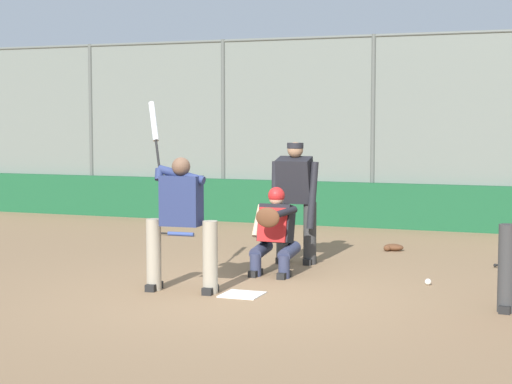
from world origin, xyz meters
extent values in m
plane|color=#846647|center=(0.00, 0.00, 0.00)|extent=(160.00, 160.00, 0.00)
cube|color=white|center=(0.00, 0.00, 0.01)|extent=(0.43, 0.43, 0.01)
cylinder|color=#515651|center=(0.00, -6.41, 1.71)|extent=(0.08, 0.08, 3.43)
cylinder|color=#515651|center=(2.89, -6.41, 1.71)|extent=(0.08, 0.08, 3.43)
cylinder|color=#515651|center=(5.77, -6.41, 1.71)|extent=(0.08, 0.08, 3.43)
cube|color=slate|center=(0.00, -6.41, 1.71)|extent=(17.31, 0.01, 3.43)
cylinder|color=#515651|center=(0.00, -6.41, 3.40)|extent=(17.31, 0.06, 0.06)
cube|color=#19512D|center=(0.00, -6.31, 0.40)|extent=(16.97, 0.18, 0.80)
cube|color=slate|center=(-2.12, -8.99, 0.06)|extent=(12.12, 3.05, 0.12)
cube|color=slate|center=(-2.12, -7.89, 0.22)|extent=(12.12, 0.55, 0.44)
cube|color=#B7BABC|center=(-2.12, -7.89, 0.48)|extent=(12.12, 0.24, 0.08)
cube|color=slate|center=(-2.12, -8.44, 0.38)|extent=(12.12, 0.55, 0.76)
cube|color=#B7BABC|center=(-2.12, -8.44, 0.80)|extent=(12.12, 0.24, 0.08)
cube|color=slate|center=(-2.12, -8.99, 0.54)|extent=(12.12, 0.55, 1.08)
cube|color=#B7BABC|center=(-2.12, -8.99, 1.12)|extent=(12.12, 0.24, 0.08)
cube|color=slate|center=(-2.12, -9.54, 0.70)|extent=(12.12, 0.55, 1.40)
cube|color=#B7BABC|center=(-2.12, -9.54, 1.44)|extent=(12.12, 0.24, 0.08)
cube|color=slate|center=(-2.12, -10.09, 0.86)|extent=(12.12, 0.55, 1.72)
cube|color=#B7BABC|center=(-2.12, -10.09, 1.76)|extent=(12.12, 0.24, 0.08)
cylinder|color=gray|center=(0.36, 0.04, 0.40)|extent=(0.17, 0.17, 0.81)
cube|color=black|center=(0.36, 0.04, 0.04)|extent=(0.13, 0.29, 0.08)
cylinder|color=gray|center=(1.03, 0.09, 0.40)|extent=(0.17, 0.17, 0.81)
cube|color=black|center=(1.03, 0.09, 0.04)|extent=(0.13, 0.29, 0.08)
cube|color=navy|center=(0.70, 0.06, 1.02)|extent=(0.45, 0.28, 0.56)
sphere|color=brown|center=(0.70, 0.06, 1.40)|extent=(0.21, 0.21, 0.21)
cylinder|color=navy|center=(0.71, 0.04, 1.31)|extent=(0.57, 0.11, 0.21)
cylinder|color=navy|center=(0.97, 0.06, 1.31)|extent=(0.13, 0.16, 0.16)
sphere|color=black|center=(0.98, 0.03, 1.37)|extent=(0.04, 0.04, 0.04)
cylinder|color=black|center=(1.04, -0.05, 1.52)|extent=(0.16, 0.19, 0.33)
cylinder|color=#B7BCC1|center=(1.19, -0.24, 1.90)|extent=(0.25, 0.30, 0.47)
cylinder|color=#2D334C|center=(-0.11, -1.11, 0.14)|extent=(0.14, 0.14, 0.28)
cylinder|color=#2D334C|center=(-0.12, -1.29, 0.30)|extent=(0.18, 0.43, 0.22)
cube|color=black|center=(-0.11, -1.11, 0.04)|extent=(0.11, 0.26, 0.08)
cylinder|color=#2D334C|center=(0.26, -1.12, 0.14)|extent=(0.14, 0.14, 0.28)
cylinder|color=#2D334C|center=(0.25, -1.30, 0.30)|extent=(0.18, 0.43, 0.22)
cube|color=black|center=(0.26, -1.12, 0.04)|extent=(0.11, 0.26, 0.08)
cube|color=black|center=(0.06, -1.34, 0.64)|extent=(0.42, 0.34, 0.51)
cube|color=#B21E1E|center=(0.07, -1.20, 0.64)|extent=(0.37, 0.14, 0.42)
sphere|color=tan|center=(0.06, -1.34, 0.95)|extent=(0.19, 0.19, 0.19)
sphere|color=#B21E1E|center=(0.06, -1.34, 0.99)|extent=(0.21, 0.21, 0.21)
cylinder|color=black|center=(-0.08, -1.11, 0.79)|extent=(0.28, 0.48, 0.15)
ellipsoid|color=#56331E|center=(0.02, -0.89, 0.76)|extent=(0.30, 0.11, 0.24)
cylinder|color=tan|center=(0.31, -1.34, 0.66)|extent=(0.09, 0.29, 0.41)
cylinder|color=#333333|center=(-0.11, -2.20, 0.41)|extent=(0.17, 0.17, 0.83)
cube|color=black|center=(-0.11, -2.20, 0.04)|extent=(0.11, 0.28, 0.08)
cylinder|color=#333333|center=(0.27, -2.20, 0.41)|extent=(0.17, 0.17, 0.83)
cube|color=black|center=(0.27, -2.20, 0.04)|extent=(0.11, 0.28, 0.08)
cube|color=black|center=(0.08, -2.15, 1.12)|extent=(0.45, 0.40, 0.63)
sphere|color=#936B4C|center=(0.08, -2.15, 1.52)|extent=(0.21, 0.21, 0.21)
cylinder|color=black|center=(0.08, -2.15, 1.58)|extent=(0.22, 0.22, 0.07)
cylinder|color=black|center=(-0.18, -2.09, 0.93)|extent=(0.14, 0.24, 0.88)
cylinder|color=black|center=(0.34, -2.09, 0.93)|extent=(0.14, 0.24, 0.88)
cylinder|color=#333333|center=(-2.78, -0.15, 0.44)|extent=(0.18, 0.18, 0.88)
cube|color=black|center=(-2.78, -0.15, 0.04)|extent=(0.13, 0.29, 0.08)
sphere|color=black|center=(3.26, -4.10, 0.03)|extent=(0.04, 0.04, 0.04)
cylinder|color=black|center=(3.09, -4.10, 0.03)|extent=(0.33, 0.04, 0.03)
cylinder|color=#334789|center=(2.70, -4.12, 0.03)|extent=(0.46, 0.08, 0.07)
sphere|color=black|center=(-2.45, -2.76, 0.03)|extent=(0.04, 0.04, 0.04)
cylinder|color=black|center=(-2.58, -2.89, 0.03)|extent=(0.28, 0.28, 0.03)
ellipsoid|color=#56331E|center=(-0.93, -3.74, 0.05)|extent=(0.29, 0.19, 0.10)
ellipsoid|color=#56331E|center=(-0.85, -3.65, 0.05)|extent=(0.10, 0.08, 0.08)
sphere|color=white|center=(-1.82, -1.29, 0.04)|extent=(0.07, 0.07, 0.07)
camera|label=1|loc=(-3.36, 8.61, 1.91)|focal=60.00mm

